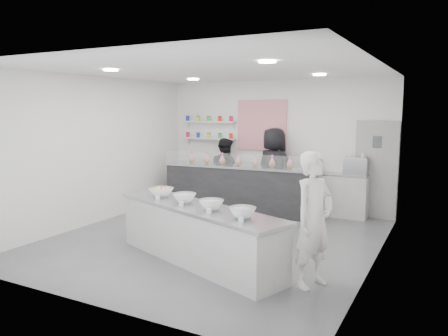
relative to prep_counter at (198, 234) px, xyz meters
The scene contains 26 objects.
floor 1.27m from the prep_counter, 107.06° to the left, with size 6.00×6.00×0.00m, color #515156.
ceiling 2.82m from the prep_counter, 107.06° to the left, with size 6.00×6.00×0.00m, color white.
back_wall 4.28m from the prep_counter, 94.82° to the left, with size 5.50×5.50×0.00m, color white.
left_wall 3.47m from the prep_counter, 159.87° to the left, with size 6.00×6.00×0.00m, color white.
right_wall 2.86m from the prep_counter, 25.32° to the left, with size 6.00×6.00×0.00m, color white.
back_door 4.59m from the prep_counter, 64.58° to the left, with size 0.88×0.04×2.10m, color gray.
pattern_panel 4.43m from the prep_counter, 99.64° to the left, with size 1.25×0.03×1.20m, color #D52145.
jar_shelf_lower 4.69m from the prep_counter, 117.47° to the left, with size 1.45×0.22×0.04m, color silver.
jar_shelf_upper 4.82m from the prep_counter, 117.47° to the left, with size 1.45×0.22×0.04m, color silver.
preserve_jars 4.75m from the prep_counter, 117.59° to the left, with size 1.45×0.10×0.56m, color #FB084A, non-canonical shape.
downlight_0 3.09m from the prep_counter, behind, with size 0.24×0.24×0.02m, color white.
downlight_1 2.75m from the prep_counter, ahead, with size 0.24×0.24×0.02m, color white.
downlight_2 4.12m from the prep_counter, 122.58° to the left, with size 0.24×0.24×0.02m, color white.
downlight_3 3.88m from the prep_counter, 68.98° to the left, with size 0.24×0.24×0.02m, color white.
prep_counter is the anchor object (origin of this frame).
back_bar 3.39m from the prep_counter, 105.48° to the left, with size 3.47×0.64×1.07m, color black.
sneeze_guard 3.19m from the prep_counter, 106.64° to the left, with size 3.42×0.01×0.29m, color white.
espresso_ledge 4.10m from the prep_counter, 72.94° to the left, with size 1.27×0.40×0.94m, color #B6B6B0.
espresso_machine 4.28m from the prep_counter, 68.13° to the left, with size 0.49×0.34×0.37m, color #93969E.
cup_stacks 4.03m from the prep_counter, 80.56° to the left, with size 0.24×0.24×0.33m, color #999061, non-canonical shape.
prep_bowls 0.52m from the prep_counter, ahead, with size 2.32×0.47×0.15m, color white, non-canonical shape.
label_cards 0.69m from the prep_counter, 69.89° to the right, with size 2.01×0.04×0.07m, color white, non-canonical shape.
cookie_bags 3.48m from the prep_counter, 105.48° to the left, with size 2.55×0.15×0.27m, color #CA728A, non-canonical shape.
woman_prep 1.87m from the prep_counter, ahead, with size 0.66×0.43×1.80m, color white.
staff_left 4.04m from the prep_counter, 111.74° to the left, with size 0.80×0.62×1.65m, color black.
staff_right 3.78m from the prep_counter, 93.54° to the left, with size 0.94×0.61×1.92m, color black.
Camera 1 is at (3.72, -6.67, 2.35)m, focal length 35.00 mm.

